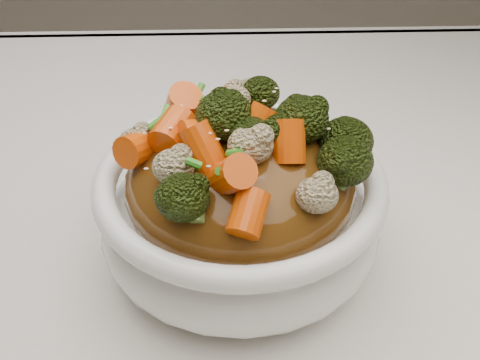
{
  "coord_description": "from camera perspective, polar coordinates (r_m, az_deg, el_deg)",
  "views": [
    {
      "loc": [
        -0.01,
        -0.35,
        1.07
      ],
      "look_at": [
        -0.0,
        -0.04,
        0.82
      ],
      "focal_mm": 42.0,
      "sensor_mm": 36.0,
      "label": 1
    }
  ],
  "objects": [
    {
      "name": "carrots",
      "position": [
        0.37,
        0.0,
        7.03
      ],
      "size": [
        0.17,
        0.17,
        0.05
      ],
      "primitive_type": null,
      "rotation": [
        0.0,
        0.0,
        0.04
      ],
      "color": "#DE4C07",
      "rests_on": "sauce_base"
    },
    {
      "name": "cauliflower",
      "position": [
        0.37,
        0.0,
        6.64
      ],
      "size": [
        0.17,
        0.17,
        0.03
      ],
      "primitive_type": null,
      "rotation": [
        0.0,
        0.0,
        0.04
      ],
      "color": "tan",
      "rests_on": "sauce_base"
    },
    {
      "name": "tablecloth",
      "position": [
        0.49,
        0.33,
        -5.99
      ],
      "size": [
        1.2,
        0.8,
        0.04
      ],
      "primitive_type": "cube",
      "color": "silver",
      "rests_on": "dining_table"
    },
    {
      "name": "bowl",
      "position": [
        0.42,
        0.0,
        -3.37
      ],
      "size": [
        0.22,
        0.22,
        0.08
      ],
      "primitive_type": null,
      "rotation": [
        0.0,
        0.0,
        0.04
      ],
      "color": "white",
      "rests_on": "tablecloth"
    },
    {
      "name": "scallions",
      "position": [
        0.37,
        0.0,
        7.16
      ],
      "size": [
        0.13,
        0.13,
        0.02
      ],
      "primitive_type": null,
      "rotation": [
        0.0,
        0.0,
        0.04
      ],
      "color": "#348D20",
      "rests_on": "sauce_base"
    },
    {
      "name": "broccoli",
      "position": [
        0.37,
        0.0,
        6.9
      ],
      "size": [
        0.17,
        0.17,
        0.04
      ],
      "primitive_type": null,
      "rotation": [
        0.0,
        0.0,
        0.04
      ],
      "color": "black",
      "rests_on": "sauce_base"
    },
    {
      "name": "sesame_seeds",
      "position": [
        0.37,
        0.0,
        7.16
      ],
      "size": [
        0.15,
        0.15,
        0.01
      ],
      "primitive_type": null,
      "rotation": [
        0.0,
        0.0,
        0.04
      ],
      "color": "beige",
      "rests_on": "sauce_base"
    },
    {
      "name": "sauce_base",
      "position": [
        0.4,
        0.0,
        -0.32
      ],
      "size": [
        0.17,
        0.17,
        0.09
      ],
      "primitive_type": "ellipsoid",
      "rotation": [
        0.0,
        0.0,
        0.04
      ],
      "color": "#512F0E",
      "rests_on": "bowl"
    }
  ]
}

